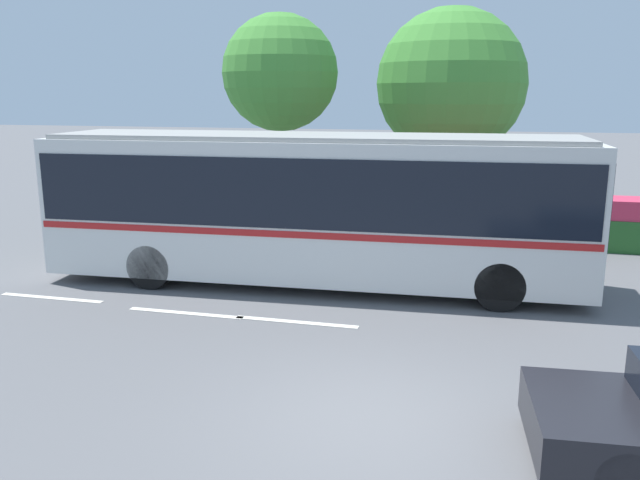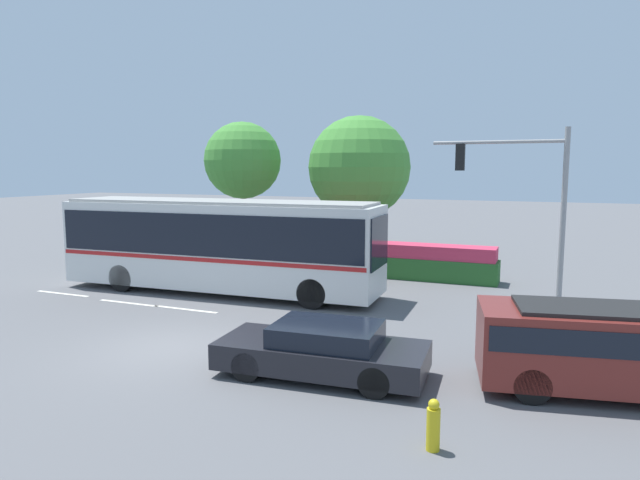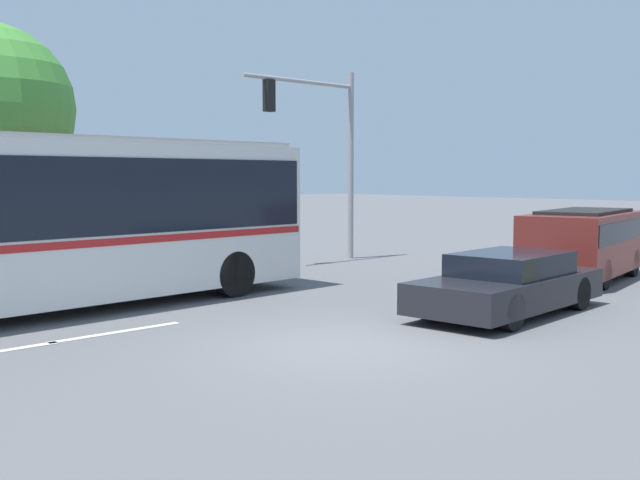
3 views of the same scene
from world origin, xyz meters
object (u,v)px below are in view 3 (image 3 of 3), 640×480
at_px(city_bus, 28,214).
at_px(suv_left_lane, 584,239).
at_px(sedan_foreground, 508,284).
at_px(traffic_light_pole, 326,137).

bearing_deg(city_bus, suv_left_lane, -24.68).
bearing_deg(city_bus, sedan_foreground, -45.75).
relative_size(sedan_foreground, traffic_light_pole, 0.80).
bearing_deg(suv_left_lane, city_bus, -33.04).
height_order(city_bus, traffic_light_pole, traffic_light_pole).
xyz_separation_m(city_bus, traffic_light_pole, (10.37, 2.61, 1.87)).
distance_m(sedan_foreground, suv_left_lane, 5.66).
distance_m(suv_left_lane, traffic_light_pole, 8.21).
bearing_deg(suv_left_lane, traffic_light_pole, -88.02).
xyz_separation_m(sedan_foreground, suv_left_lane, (5.49, 1.28, 0.46)).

